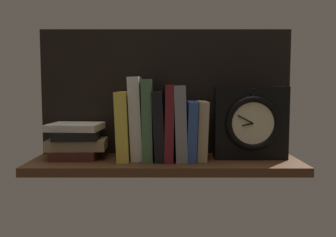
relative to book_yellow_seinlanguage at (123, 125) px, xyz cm
name	(u,v)px	position (x,y,z in cm)	size (l,w,h in cm)	color
ground_plane	(164,164)	(12.49, -2.15, -11.39)	(80.10, 23.30, 2.50)	#4C2D19
back_panel	(164,92)	(12.49, 8.90, 9.85)	(80.10, 1.20, 39.98)	black
book_yellow_seinlanguage	(123,125)	(0.00, 0.00, 0.00)	(3.42, 15.80, 20.29)	gold
book_white_catcher	(135,118)	(3.72, 0.00, 2.20)	(3.42, 12.01, 24.69)	silver
book_green_romantic	(147,119)	(7.23, 0.00, 1.85)	(2.99, 14.28, 23.98)	#476B44
book_black_skeptic	(158,125)	(10.56, 0.00, 0.02)	(3.06, 15.62, 20.33)	black
book_maroon_dawkins	(168,122)	(13.69, 0.00, 1.05)	(2.59, 16.22, 22.39)	maroon
book_gray_chess	(179,122)	(16.93, 0.00, 0.92)	(3.29, 16.60, 22.13)	gray
book_blue_modern	(190,130)	(20.26, 0.00, -1.45)	(2.76, 16.07, 17.38)	#2D4C8E
book_tan_shortstories	(200,130)	(23.39, 0.00, -1.43)	(2.91, 13.32, 17.44)	tan
framed_clock	(250,123)	(38.27, -0.58, 0.82)	(21.84, 6.91, 21.84)	black
book_stack_side	(75,140)	(-14.71, 0.70, -4.68)	(18.08, 14.40, 10.62)	#471E19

